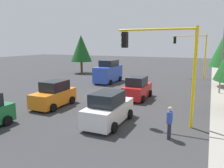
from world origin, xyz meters
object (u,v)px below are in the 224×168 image
street_lamp_curbside (223,49)px  pedestrian_crossing (170,122)px  traffic_signal_far_left (192,48)px  tree_opposite_side (81,48)px  car_red (137,89)px  car_white (109,109)px  delivery_van_blue (108,72)px  traffic_signal_near_left (163,56)px  car_orange (54,95)px

street_lamp_curbside → pedestrian_crossing: bearing=-12.5°
traffic_signal_far_left → tree_opposite_side: 16.86m
car_red → car_white: same height
street_lamp_curbside → car_white: 13.08m
delivery_van_blue → street_lamp_curbside: bearing=79.6°
traffic_signal_near_left → car_white: (1.29, -2.87, -3.17)m
car_orange → traffic_signal_near_left: bearing=87.2°
delivery_van_blue → car_orange: bearing=3.6°
traffic_signal_far_left → pedestrian_crossing: 22.33m
delivery_van_blue → car_red: size_ratio=1.28×
car_red → car_white: (6.60, 0.29, 0.00)m
traffic_signal_far_left → street_lamp_curbside: (10.39, 3.46, 0.13)m
tree_opposite_side → pedestrian_crossing: (20.07, 17.61, -3.10)m
traffic_signal_far_left → delivery_van_blue: (8.09, -9.08, -2.94)m
street_lamp_curbside → traffic_signal_far_left: bearing=-161.6°
traffic_signal_far_left → tree_opposite_side: bearing=-83.2°
tree_opposite_side → delivery_van_blue: tree_opposite_side is taller
traffic_signal_near_left → tree_opposite_side: 24.56m
street_lamp_curbside → car_orange: (9.21, -11.81, -3.45)m
tree_opposite_side → car_orange: bearing=25.5°
car_red → car_white: 6.61m
traffic_signal_near_left → car_orange: 8.91m
traffic_signal_near_left → traffic_signal_far_left: 20.00m
tree_opposite_side → delivery_van_blue: (6.09, 7.67, -2.73)m
traffic_signal_far_left → car_orange: bearing=-23.1°
street_lamp_curbside → car_orange: size_ratio=1.83×
car_red → pedestrian_crossing: (7.38, 4.06, 0.01)m
traffic_signal_far_left → pedestrian_crossing: (22.07, 0.86, -3.31)m
traffic_signal_near_left → car_orange: size_ratio=1.50×
car_red → delivery_van_blue: bearing=-138.3°
traffic_signal_near_left → car_red: size_ratio=1.54×
traffic_signal_near_left → car_red: 6.95m
traffic_signal_far_left → street_lamp_curbside: bearing=18.4°
street_lamp_curbside → pedestrian_crossing: 12.45m
traffic_signal_near_left → car_white: traffic_signal_near_left is taller
delivery_van_blue → car_red: 8.84m
street_lamp_curbside → car_red: street_lamp_curbside is taller
delivery_van_blue → pedestrian_crossing: delivery_van_blue is taller
traffic_signal_near_left → delivery_van_blue: (-11.91, -9.04, -2.78)m
car_white → pedestrian_crossing: 3.85m
car_orange → car_red: bearing=133.7°
traffic_signal_far_left → delivery_van_blue: traffic_signal_far_left is taller
car_red → tree_opposite_side: bearing=-133.1°
street_lamp_curbside → tree_opposite_side: size_ratio=1.14×
street_lamp_curbside → car_red: bearing=-57.2°
traffic_signal_near_left → traffic_signal_far_left: bearing=179.9°
tree_opposite_side → street_lamp_curbside: bearing=67.4°
pedestrian_crossing → street_lamp_curbside: bearing=167.5°
street_lamp_curbside → car_orange: bearing=-52.0°
traffic_signal_near_left → car_orange: traffic_signal_near_left is taller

